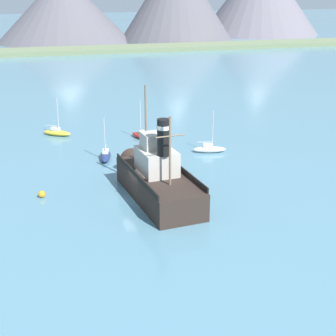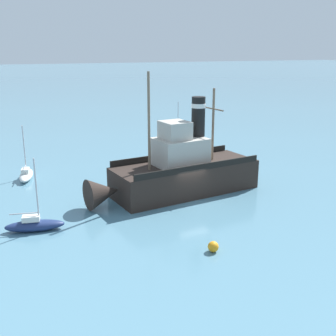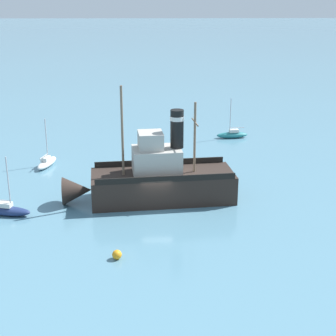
# 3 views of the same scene
# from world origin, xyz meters

# --- Properties ---
(ground_plane) EXTENTS (600.00, 600.00, 0.00)m
(ground_plane) POSITION_xyz_m (0.00, 0.00, 0.00)
(ground_plane) COLOR teal
(old_tugboat) EXTENTS (5.71, 14.69, 9.90)m
(old_tugboat) POSITION_xyz_m (1.86, 0.11, 1.83)
(old_tugboat) COLOR #2D231E
(old_tugboat) RESTS_ON ground
(sailboat_white) EXTENTS (3.95, 1.93, 4.90)m
(sailboat_white) POSITION_xyz_m (10.97, 11.18, 0.43)
(sailboat_white) COLOR white
(sailboat_white) RESTS_ON ground
(sailboat_navy) EXTENTS (1.89, 3.95, 4.90)m
(sailboat_navy) POSITION_xyz_m (-1.03, 11.91, 0.43)
(sailboat_navy) COLOR navy
(sailboat_navy) RESTS_ON ground
(sailboat_teal) EXTENTS (1.49, 3.89, 4.90)m
(sailboat_teal) POSITION_xyz_m (21.14, -9.20, 0.43)
(sailboat_teal) COLOR #23757A
(sailboat_teal) RESTS_ON ground
(mooring_buoy) EXTENTS (0.65, 0.65, 0.65)m
(mooring_buoy) POSITION_xyz_m (-8.36, 2.70, 0.32)
(mooring_buoy) COLOR orange
(mooring_buoy) RESTS_ON ground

